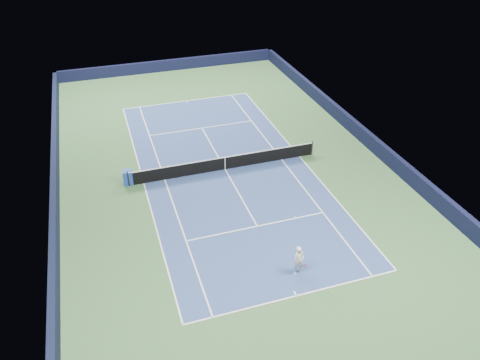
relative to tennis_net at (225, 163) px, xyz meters
name	(u,v)px	position (x,y,z in m)	size (l,w,h in m)	color
ground	(225,169)	(0.00, 0.00, -0.50)	(40.00, 40.00, 0.00)	#335A31
wall_far	(169,65)	(0.00, 19.82, 0.05)	(22.00, 0.35, 1.10)	black
wall_right	(367,138)	(10.82, 0.00, 0.05)	(0.35, 40.00, 1.10)	black
wall_left	(55,191)	(-10.82, 0.00, 0.05)	(0.35, 40.00, 1.10)	black
court_surface	(225,169)	(0.00, 0.00, -0.50)	(10.97, 23.77, 0.01)	navy
baseline_far	(187,101)	(0.00, 11.88, -0.50)	(10.97, 0.08, 0.00)	white
baseline_near	(296,296)	(0.00, -11.88, -0.50)	(10.97, 0.08, 0.00)	white
sideline_doubles_right	(300,156)	(5.49, 0.00, -0.50)	(0.08, 23.77, 0.00)	white
sideline_doubles_left	(144,183)	(-5.49, 0.00, -0.50)	(0.08, 23.77, 0.00)	white
sideline_singles_right	(282,160)	(4.12, 0.00, -0.50)	(0.08, 23.77, 0.00)	white
sideline_singles_left	(165,180)	(-4.12, 0.00, -0.50)	(0.08, 23.77, 0.00)	white
service_line_far	(202,128)	(0.00, 6.40, -0.50)	(8.23, 0.08, 0.00)	white
service_line_near	(257,226)	(0.00, -6.40, -0.50)	(8.23, 0.08, 0.00)	white
center_service_line	(225,169)	(0.00, 0.00, -0.50)	(0.08, 12.80, 0.00)	white
center_mark_far	(187,101)	(0.00, 11.73, -0.50)	(0.08, 0.30, 0.00)	white
center_mark_near	(295,294)	(0.00, -11.73, -0.50)	(0.08, 0.30, 0.00)	white
tennis_net	(225,163)	(0.00, 0.00, 0.00)	(12.90, 0.10, 1.07)	black
sponsor_cube	(128,177)	(-6.40, 0.26, -0.02)	(0.64, 0.59, 0.97)	#1E42B9
tennis_player	(299,260)	(0.69, -10.48, 0.32)	(0.79, 1.28, 2.82)	white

